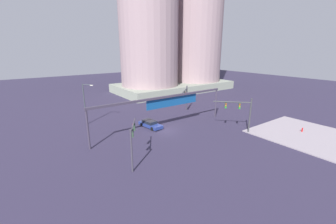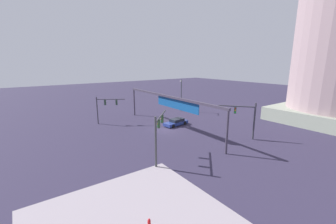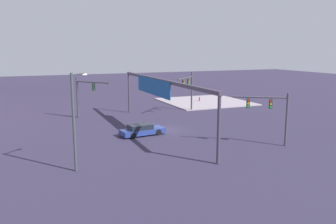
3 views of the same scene
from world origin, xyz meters
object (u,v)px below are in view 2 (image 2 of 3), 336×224
Objects in this scene: traffic_signal_opposite_side at (105,105)px; sedan_car_approaching at (176,122)px; streetlamp_curved_arm at (181,93)px; fire_hydrant_on_curb at (149,223)px; traffic_signal_near_corner at (159,129)px; traffic_signal_cross_street at (246,115)px.

traffic_signal_opposite_side is 13.48m from sedan_car_approaching.
fire_hydrant_on_curb is at bearing 1.11° from streetlamp_curved_arm.
traffic_signal_opposite_side is at bearing 165.94° from fire_hydrant_on_curb.
traffic_signal_opposite_side is 18.09m from streetlamp_curved_arm.
streetlamp_curved_arm is at bearing 0.15° from traffic_signal_near_corner.
traffic_signal_near_corner is 10.97m from fire_hydrant_on_curb.
fire_hydrant_on_curb is at bearing -172.22° from traffic_signal_near_corner.
traffic_signal_opposite_side is 7.18× the size of fire_hydrant_on_curb.
sedan_car_approaching is (-11.61, -4.09, -3.05)m from traffic_signal_cross_street.
traffic_signal_opposite_side is 1.03× the size of sedan_car_approaching.
streetlamp_curved_arm is 37.24m from fire_hydrant_on_curb.
streetlamp_curved_arm is (-0.03, 18.07, 0.76)m from traffic_signal_opposite_side.
sedan_car_approaching is at bearing 138.18° from fire_hydrant_on_curb.
streetlamp_curved_arm is (-20.10, 3.92, 0.69)m from traffic_signal_cross_street.
traffic_signal_near_corner is 0.78× the size of streetlamp_curved_arm.
streetlamp_curved_arm is 12.25m from sedan_car_approaching.
traffic_signal_opposite_side is at bearing -47.27° from sedan_car_approaching.
traffic_signal_cross_street is 0.74× the size of streetlamp_curved_arm.
sedan_car_approaching is (8.49, -8.01, -3.73)m from streetlamp_curved_arm.
streetlamp_curved_arm reaches higher than fire_hydrant_on_curb.
traffic_signal_near_corner is at bearing 45.39° from traffic_signal_cross_street.
traffic_signal_opposite_side reaches higher than sedan_car_approaching.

